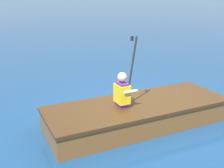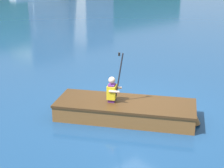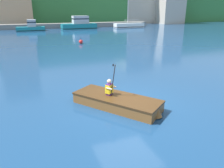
% 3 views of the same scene
% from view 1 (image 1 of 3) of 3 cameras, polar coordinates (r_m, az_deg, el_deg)
% --- Properties ---
extents(ground_plane, '(300.00, 300.00, 0.00)m').
position_cam_1_polar(ground_plane, '(5.93, 5.22, -5.94)').
color(ground_plane, navy).
extents(rowboat_foreground, '(3.07, 3.56, 0.44)m').
position_cam_1_polar(rowboat_foreground, '(5.39, 5.76, -5.68)').
color(rowboat_foreground, brown).
rests_on(rowboat_foreground, ground).
extents(person_paddler, '(0.45, 0.45, 1.27)m').
position_cam_1_polar(person_paddler, '(5.03, 2.16, -1.46)').
color(person_paddler, '#592672').
rests_on(person_paddler, rowboat_foreground).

